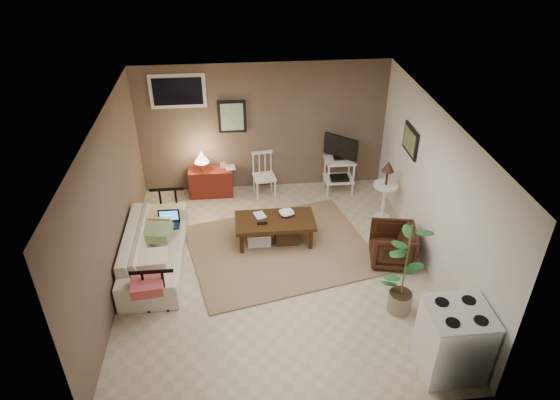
{
  "coord_description": "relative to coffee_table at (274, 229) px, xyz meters",
  "views": [
    {
      "loc": [
        -0.51,
        -5.85,
        4.86
      ],
      "look_at": [
        0.1,
        0.35,
        0.99
      ],
      "focal_mm": 32.0,
      "sensor_mm": 36.0,
      "label": 1
    }
  ],
  "objects": [
    {
      "name": "potted_plant",
      "position": [
        1.55,
        -1.68,
        0.49
      ],
      "size": [
        0.35,
        0.35,
        1.42
      ],
      "color": "gray",
      "rests_on": "floor"
    },
    {
      "name": "rug",
      "position": [
        0.07,
        -0.2,
        -0.25
      ],
      "size": [
        3.16,
        2.75,
        0.03
      ],
      "primitive_type": "cube",
      "rotation": [
        0.0,
        0.0,
        0.23
      ],
      "color": "#8F7653",
      "rests_on": "floor"
    },
    {
      "name": "book_console",
      "position": [
        -0.75,
        1.62,
        0.38
      ],
      "size": [
        0.17,
        0.05,
        0.23
      ],
      "primitive_type": "imported",
      "rotation": [
        0.0,
        0.0,
        0.14
      ],
      "color": "#36210E",
      "rests_on": "red_console"
    },
    {
      "name": "bowl",
      "position": [
        0.21,
        0.11,
        0.3
      ],
      "size": [
        0.24,
        0.12,
        0.23
      ],
      "primitive_type": "imported",
      "rotation": [
        0.0,
        0.0,
        0.3
      ],
      "color": "#36210E",
      "rests_on": "coffee_table"
    },
    {
      "name": "armchair",
      "position": [
        1.73,
        -0.64,
        0.07
      ],
      "size": [
        0.71,
        0.74,
        0.66
      ],
      "primitive_type": "imported",
      "rotation": [
        0.0,
        0.0,
        -1.76
      ],
      "color": "#32170E",
      "rests_on": "floor"
    },
    {
      "name": "tv_stand",
      "position": [
        1.34,
        1.5,
        0.33
      ],
      "size": [
        0.54,
        0.48,
        1.13
      ],
      "color": "white",
      "rests_on": "floor"
    },
    {
      "name": "book_table",
      "position": [
        -0.3,
        0.11,
        0.29
      ],
      "size": [
        0.16,
        0.06,
        0.22
      ],
      "primitive_type": "imported",
      "rotation": [
        0.0,
        0.0,
        0.3
      ],
      "color": "#36210E",
      "rests_on": "coffee_table"
    },
    {
      "name": "art_right",
      "position": [
        2.19,
        0.41,
        1.26
      ],
      "size": [
        0.03,
        0.6,
        0.45
      ],
      "primitive_type": "cube",
      "color": "black"
    },
    {
      "name": "floor",
      "position": [
        -0.04,
        -0.64,
        -0.26
      ],
      "size": [
        5.0,
        5.0,
        0.0
      ],
      "primitive_type": "plane",
      "color": "#C1B293",
      "rests_on": "ground"
    },
    {
      "name": "art_back",
      "position": [
        -0.59,
        1.84,
        1.19
      ],
      "size": [
        0.5,
        0.03,
        0.6
      ],
      "primitive_type": "cube",
      "color": "black"
    },
    {
      "name": "sofa",
      "position": [
        -1.84,
        -0.36,
        0.15
      ],
      "size": [
        0.62,
        2.13,
        0.83
      ],
      "primitive_type": "imported",
      "rotation": [
        0.0,
        0.0,
        1.57
      ],
      "color": "silver",
      "rests_on": "floor"
    },
    {
      "name": "coffee_table",
      "position": [
        0.0,
        0.0,
        0.0
      ],
      "size": [
        1.25,
        0.65,
        0.47
      ],
      "color": "#36210E",
      "rests_on": "floor"
    },
    {
      "name": "laptop",
      "position": [
        -1.63,
        0.0,
        0.27
      ],
      "size": [
        0.33,
        0.24,
        0.22
      ],
      "color": "black",
      "rests_on": "sofa"
    },
    {
      "name": "spindle_chair",
      "position": [
        -0.06,
        1.48,
        0.13
      ],
      "size": [
        0.43,
        0.43,
        0.85
      ],
      "color": "white",
      "rests_on": "floor"
    },
    {
      "name": "side_table",
      "position": [
        1.92,
        0.53,
        0.42
      ],
      "size": [
        0.42,
        0.42,
        1.11
      ],
      "color": "white",
      "rests_on": "floor"
    },
    {
      "name": "window",
      "position": [
        -1.49,
        1.84,
        1.69
      ],
      "size": [
        0.96,
        0.03,
        0.6
      ],
      "primitive_type": "cube",
      "color": "white"
    },
    {
      "name": "sofa_end_rails",
      "position": [
        -1.71,
        -0.36,
        0.09
      ],
      "size": [
        0.57,
        2.13,
        0.72
      ],
      "primitive_type": null,
      "color": "black",
      "rests_on": "floor"
    },
    {
      "name": "sofa_pillows",
      "position": [
        -1.78,
        -0.61,
        0.25
      ],
      "size": [
        0.41,
        2.02,
        0.14
      ],
      "primitive_type": null,
      "color": "#F2E3C8",
      "rests_on": "sofa"
    },
    {
      "name": "stove",
      "position": [
        1.83,
        -2.69,
        0.2
      ],
      "size": [
        0.71,
        0.66,
        0.93
      ],
      "color": "silver",
      "rests_on": "floor"
    },
    {
      "name": "red_console",
      "position": [
        -1.05,
        1.62,
        0.05
      ],
      "size": [
        0.79,
        0.35,
        0.92
      ],
      "color": "maroon",
      "rests_on": "floor"
    }
  ]
}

